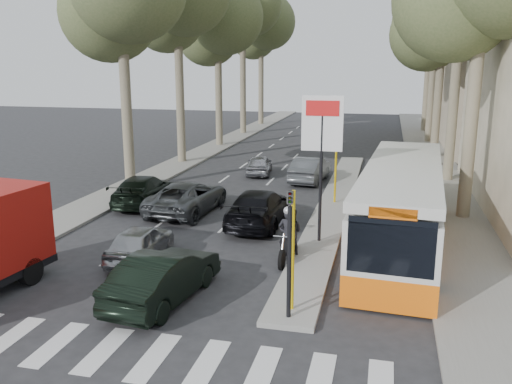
% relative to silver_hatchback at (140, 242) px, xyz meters
% --- Properties ---
extents(ground, '(120.00, 120.00, 0.00)m').
position_rel_silver_hatchback_xyz_m(ground, '(2.64, -1.95, -0.63)').
color(ground, '#28282B').
rests_on(ground, ground).
extents(sidewalk_right, '(3.20, 70.00, 0.12)m').
position_rel_silver_hatchback_xyz_m(sidewalk_right, '(11.24, 23.05, -0.57)').
color(sidewalk_right, gray).
rests_on(sidewalk_right, ground).
extents(median_left, '(2.40, 64.00, 0.12)m').
position_rel_silver_hatchback_xyz_m(median_left, '(-5.36, 26.05, -0.57)').
color(median_left, gray).
rests_on(median_left, ground).
extents(traffic_island, '(1.50, 26.00, 0.16)m').
position_rel_silver_hatchback_xyz_m(traffic_island, '(5.89, 9.05, -0.55)').
color(traffic_island, gray).
rests_on(traffic_island, ground).
extents(billboard, '(1.50, 12.10, 5.60)m').
position_rel_silver_hatchback_xyz_m(billboard, '(5.89, 3.05, 3.08)').
color(billboard, yellow).
rests_on(billboard, ground).
extents(traffic_light_island, '(0.16, 0.41, 3.60)m').
position_rel_silver_hatchback_xyz_m(traffic_light_island, '(5.89, -3.45, 1.86)').
color(traffic_light_island, black).
rests_on(traffic_light_island, ground).
extents(tree_l_c, '(7.40, 7.20, 13.71)m').
position_rel_silver_hatchback_xyz_m(tree_l_c, '(-5.13, 26.16, 9.41)').
color(tree_l_c, '#6B604C').
rests_on(tree_l_c, ground).
extents(tree_l_d, '(7.40, 7.20, 15.66)m').
position_rel_silver_hatchback_xyz_m(tree_l_d, '(-5.23, 34.16, 11.14)').
color(tree_l_d, '#6B604C').
rests_on(tree_l_d, ground).
extents(tree_l_e, '(7.40, 7.20, 14.49)m').
position_rel_silver_hatchback_xyz_m(tree_l_e, '(-5.33, 42.16, 10.10)').
color(tree_l_e, '#6B604C').
rests_on(tree_l_e, ground).
extents(tree_r_c, '(7.40, 7.20, 13.32)m').
position_rel_silver_hatchback_xyz_m(tree_r_c, '(11.67, 24.16, 9.07)').
color(tree_r_c, '#6B604C').
rests_on(tree_r_c, ground).
extents(tree_r_d, '(7.40, 7.20, 14.88)m').
position_rel_silver_hatchback_xyz_m(tree_r_d, '(11.77, 32.16, 10.45)').
color(tree_r_d, '#6B604C').
rests_on(tree_r_d, ground).
extents(tree_r_e, '(7.40, 7.20, 14.10)m').
position_rel_silver_hatchback_xyz_m(tree_r_e, '(11.87, 40.16, 9.76)').
color(tree_r_e, '#6B604C').
rests_on(tree_r_e, ground).
extents(silver_hatchback, '(1.68, 3.75, 1.25)m').
position_rel_silver_hatchback_xyz_m(silver_hatchback, '(0.00, 0.00, 0.00)').
color(silver_hatchback, '#9C9FA3').
rests_on(silver_hatchback, ground).
extents(dark_hatchback, '(2.12, 4.65, 1.48)m').
position_rel_silver_hatchback_xyz_m(dark_hatchback, '(2.14, -2.95, 0.11)').
color(dark_hatchback, black).
rests_on(dark_hatchback, ground).
extents(queue_car_a, '(2.73, 5.36, 1.45)m').
position_rel_silver_hatchback_xyz_m(queue_car_a, '(-0.57, 6.18, 0.10)').
color(queue_car_a, '#44484B').
rests_on(queue_car_a, ground).
extents(queue_car_b, '(2.19, 5.23, 1.51)m').
position_rel_silver_hatchback_xyz_m(queue_car_b, '(3.09, 5.05, 0.13)').
color(queue_car_b, black).
rests_on(queue_car_b, ground).
extents(queue_car_c, '(1.90, 3.72, 1.21)m').
position_rel_silver_hatchback_xyz_m(queue_car_c, '(0.65, 15.38, -0.02)').
color(queue_car_c, '#9C9EA4').
rests_on(queue_car_c, ground).
extents(queue_car_d, '(1.95, 4.52, 1.45)m').
position_rel_silver_hatchback_xyz_m(queue_car_d, '(3.98, 14.05, 0.10)').
color(queue_car_d, '#54585D').
rests_on(queue_car_d, ground).
extents(queue_car_e, '(2.45, 5.07, 1.42)m').
position_rel_silver_hatchback_xyz_m(queue_car_e, '(-3.17, 7.05, 0.09)').
color(queue_car_e, black).
rests_on(queue_car_e, ground).
extents(city_bus, '(3.40, 12.13, 3.16)m').
position_rel_silver_hatchback_xyz_m(city_bus, '(8.84, 3.47, 1.04)').
color(city_bus, orange).
rests_on(city_bus, ground).
extents(motorcycle, '(0.85, 2.33, 1.98)m').
position_rel_silver_hatchback_xyz_m(motorcycle, '(5.06, 1.26, 0.27)').
color(motorcycle, black).
rests_on(motorcycle, ground).
extents(pedestrian_near, '(0.97, 1.01, 1.61)m').
position_rel_silver_hatchback_xyz_m(pedestrian_near, '(9.84, 9.48, 0.30)').
color(pedestrian_near, '#43354F').
rests_on(pedestrian_near, sidewalk_right).
extents(pedestrian_far, '(1.25, 1.21, 1.87)m').
position_rel_silver_hatchback_xyz_m(pedestrian_far, '(10.69, 11.92, 0.43)').
color(pedestrian_far, brown).
rests_on(pedestrian_far, sidewalk_right).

